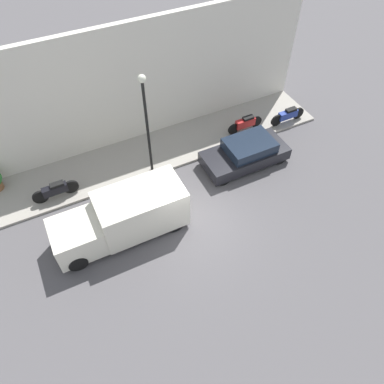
{
  "coord_description": "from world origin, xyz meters",
  "views": [
    {
      "loc": [
        -8.17,
        4.04,
        12.65
      ],
      "look_at": [
        1.15,
        -0.57,
        0.6
      ],
      "focal_mm": 35.0,
      "sensor_mm": 36.0,
      "label": 1
    }
  ],
  "objects_px": {
    "motorcycle_blue": "(288,115)",
    "motorcycle_red": "(245,123)",
    "motorcycle_black": "(55,190)",
    "delivery_van": "(122,217)",
    "parked_car": "(246,153)",
    "streetlamp": "(146,114)"
  },
  "relations": [
    {
      "from": "delivery_van",
      "to": "streetlamp",
      "type": "relative_size",
      "value": 1.06
    },
    {
      "from": "motorcycle_blue",
      "to": "streetlamp",
      "type": "relative_size",
      "value": 0.41
    },
    {
      "from": "motorcycle_blue",
      "to": "motorcycle_red",
      "type": "bearing_deg",
      "value": 80.0
    },
    {
      "from": "motorcycle_black",
      "to": "delivery_van",
      "type": "bearing_deg",
      "value": -145.92
    },
    {
      "from": "parked_car",
      "to": "streetlamp",
      "type": "distance_m",
      "value": 5.19
    },
    {
      "from": "parked_car",
      "to": "motorcycle_black",
      "type": "xyz_separation_m",
      "value": [
        1.68,
        8.53,
        -0.04
      ]
    },
    {
      "from": "motorcycle_black",
      "to": "motorcycle_red",
      "type": "bearing_deg",
      "value": -88.53
    },
    {
      "from": "parked_car",
      "to": "delivery_van",
      "type": "xyz_separation_m",
      "value": [
        -1.32,
        6.5,
        0.41
      ]
    },
    {
      "from": "parked_car",
      "to": "motorcycle_blue",
      "type": "height_order",
      "value": "parked_car"
    },
    {
      "from": "motorcycle_red",
      "to": "streetlamp",
      "type": "height_order",
      "value": "streetlamp"
    },
    {
      "from": "parked_car",
      "to": "motorcycle_red",
      "type": "distance_m",
      "value": 2.25
    },
    {
      "from": "parked_car",
      "to": "streetlamp",
      "type": "height_order",
      "value": "streetlamp"
    },
    {
      "from": "streetlamp",
      "to": "parked_car",
      "type": "bearing_deg",
      "value": -108.8
    },
    {
      "from": "motorcycle_black",
      "to": "parked_car",
      "type": "bearing_deg",
      "value": -101.13
    },
    {
      "from": "parked_car",
      "to": "motorcycle_black",
      "type": "relative_size",
      "value": 2.03
    },
    {
      "from": "parked_car",
      "to": "motorcycle_blue",
      "type": "distance_m",
      "value": 3.82
    },
    {
      "from": "motorcycle_blue",
      "to": "motorcycle_red",
      "type": "relative_size",
      "value": 1.03
    },
    {
      "from": "delivery_van",
      "to": "motorcycle_black",
      "type": "xyz_separation_m",
      "value": [
        3.0,
        2.03,
        -0.45
      ]
    },
    {
      "from": "parked_car",
      "to": "motorcycle_blue",
      "type": "bearing_deg",
      "value": -66.65
    },
    {
      "from": "parked_car",
      "to": "motorcycle_red",
      "type": "height_order",
      "value": "parked_car"
    },
    {
      "from": "motorcycle_black",
      "to": "streetlamp",
      "type": "relative_size",
      "value": 0.4
    },
    {
      "from": "delivery_van",
      "to": "motorcycle_blue",
      "type": "xyz_separation_m",
      "value": [
        2.83,
        -10.01,
        -0.46
      ]
    }
  ]
}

